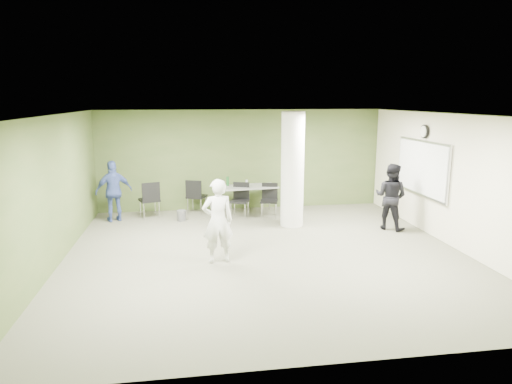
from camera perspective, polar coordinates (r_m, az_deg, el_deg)
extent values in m
plane|color=#545543|center=(9.37, 1.24, -7.71)|extent=(8.00, 8.00, 0.00)
plane|color=white|center=(8.84, 1.32, 9.67)|extent=(8.00, 8.00, 0.00)
cube|color=#405628|center=(12.91, -1.78, 4.05)|extent=(8.00, 2.80, 0.02)
cube|color=#405628|center=(9.21, -24.05, -0.04)|extent=(0.02, 8.00, 2.80)
cube|color=beige|center=(10.45, 23.43, 1.29)|extent=(0.02, 8.00, 2.80)
cylinder|color=silver|center=(11.13, 4.59, 2.79)|extent=(0.56, 0.56, 2.80)
cube|color=silver|center=(11.42, 20.02, 2.86)|extent=(0.04, 2.30, 1.30)
cube|color=white|center=(11.41, 19.91, 2.86)|extent=(0.02, 2.20, 1.20)
cylinder|color=black|center=(11.33, 20.32, 7.11)|extent=(0.05, 0.32, 0.32)
cylinder|color=white|center=(11.32, 20.18, 7.11)|extent=(0.02, 0.26, 0.26)
cube|color=gray|center=(12.31, -1.22, 0.65)|extent=(1.71, 0.90, 0.04)
cylinder|color=silver|center=(11.96, -4.32, -1.62)|extent=(0.04, 0.04, 0.74)
cylinder|color=silver|center=(12.31, 2.45, -1.20)|extent=(0.04, 0.04, 0.74)
cylinder|color=silver|center=(12.51, -4.82, -1.03)|extent=(0.04, 0.04, 0.74)
cylinder|color=silver|center=(12.85, 1.68, -0.66)|extent=(0.04, 0.04, 0.74)
cylinder|color=#1B531F|center=(12.34, -3.56, 1.35)|extent=(0.07, 0.07, 0.25)
cylinder|color=#B2B2B7|center=(12.25, -1.18, 1.13)|extent=(0.06, 0.06, 0.18)
cylinder|color=#4C4C4C|center=(11.93, -9.29, -2.92)|extent=(0.24, 0.24, 0.27)
cube|color=black|center=(12.34, -13.19, -0.98)|extent=(0.62, 0.62, 0.05)
cube|color=black|center=(12.07, -12.99, 0.04)|extent=(0.45, 0.19, 0.48)
cylinder|color=silver|center=(12.63, -12.48, -1.81)|extent=(0.02, 0.02, 0.45)
cylinder|color=silver|center=(12.54, -14.25, -1.99)|extent=(0.02, 0.02, 0.45)
cylinder|color=silver|center=(12.25, -12.00, -2.20)|extent=(0.02, 0.02, 0.45)
cylinder|color=silver|center=(12.16, -13.82, -2.40)|extent=(0.02, 0.02, 0.45)
cube|color=black|center=(12.64, -7.43, -0.55)|extent=(0.61, 0.61, 0.05)
cube|color=black|center=(12.39, -7.81, 0.39)|extent=(0.43, 0.21, 0.46)
cylinder|color=silver|center=(12.80, -6.28, -1.46)|extent=(0.02, 0.02, 0.44)
cylinder|color=silver|center=(12.94, -7.89, -1.37)|extent=(0.02, 0.02, 0.44)
cylinder|color=silver|center=(12.45, -6.89, -1.85)|extent=(0.02, 0.02, 0.44)
cylinder|color=silver|center=(12.59, -8.54, -1.75)|extent=(0.02, 0.02, 0.44)
cube|color=black|center=(12.02, -2.07, -1.14)|extent=(0.58, 0.58, 0.05)
cube|color=black|center=(12.17, -1.85, 0.21)|extent=(0.42, 0.19, 0.45)
cylinder|color=silver|center=(11.94, -3.15, -2.39)|extent=(0.02, 0.02, 0.43)
cylinder|color=silver|center=(11.86, -1.39, -2.48)|extent=(0.02, 0.02, 0.43)
cylinder|color=silver|center=(12.30, -2.71, -1.97)|extent=(0.02, 0.02, 0.43)
cylinder|color=silver|center=(12.21, -0.99, -2.06)|extent=(0.02, 0.02, 0.43)
cube|color=black|center=(12.08, 1.66, -1.15)|extent=(0.54, 0.54, 0.05)
cube|color=black|center=(12.23, 1.73, 0.16)|extent=(0.42, 0.14, 0.43)
cylinder|color=silver|center=(11.97, 0.72, -2.37)|extent=(0.02, 0.02, 0.41)
cylinder|color=silver|center=(11.94, 2.46, -2.41)|extent=(0.02, 0.02, 0.41)
cylinder|color=silver|center=(12.32, 0.87, -1.96)|extent=(0.02, 0.02, 0.41)
cylinder|color=silver|center=(12.30, 2.56, -2.00)|extent=(0.02, 0.02, 0.41)
imported|color=silver|center=(8.70, -4.80, -3.65)|extent=(0.64, 0.46, 1.63)
imported|color=black|center=(11.36, 16.49, -0.56)|extent=(0.98, 0.97, 1.59)
imported|color=#3B4E92|center=(12.16, -17.34, 0.09)|extent=(0.99, 0.67, 1.57)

